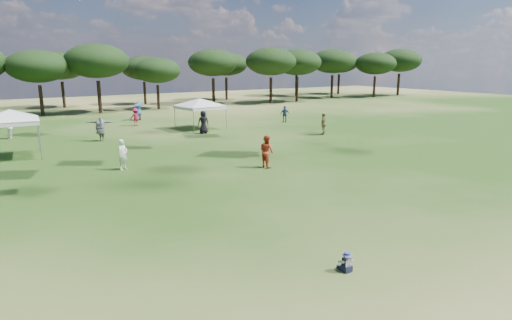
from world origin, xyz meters
The scene contains 6 objects.
ground centered at (0.00, 0.00, 0.00)m, with size 140.00×140.00×0.00m, color #294A16.
tree_line centered at (2.39, 47.41, 5.42)m, with size 108.78×17.63×7.77m.
tent_left centered at (-6.69, 22.84, 2.77)m, with size 5.91×5.91×3.19m.
tent_right centered at (7.54, 27.28, 2.46)m, with size 6.71×6.71×2.88m.
toddler centered at (-0.25, 1.92, 0.25)m, with size 0.37×0.42×0.56m.
festival_crowd centered at (-0.02, 26.10, 0.88)m, with size 28.99×24.28×1.90m.
Camera 1 is at (-8.08, -5.71, 5.54)m, focal length 30.00 mm.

